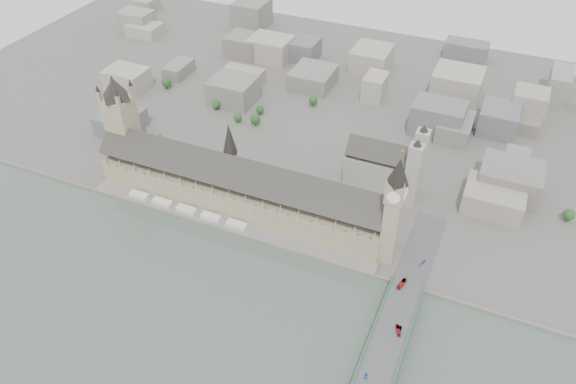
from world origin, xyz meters
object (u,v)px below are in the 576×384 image
at_px(red_bus_south, 398,330).
at_px(car_silver, 400,329).
at_px(victoria_tower, 122,122).
at_px(car_approach, 423,262).
at_px(car_blue, 366,376).
at_px(westminster_abbey, 386,168).
at_px(red_bus_north, 402,284).
at_px(elizabeth_tower, 394,205).
at_px(westminster_bridge, 382,358).
at_px(palace_of_westminster, 239,187).

bearing_deg(red_bus_south, car_silver, 46.79).
xyz_separation_m(victoria_tower, car_approach, (289.63, -20.39, -44.28)).
height_order(car_blue, car_approach, car_approach).
distance_m(red_bus_south, car_blue, 43.57).
height_order(victoria_tower, westminster_abbey, victoria_tower).
bearing_deg(red_bus_north, car_blue, -77.22).
height_order(westminster_abbey, red_bus_south, westminster_abbey).
height_order(elizabeth_tower, westminster_bridge, elizabeth_tower).
distance_m(westminster_abbey, red_bus_south, 170.78).
height_order(palace_of_westminster, elizabeth_tower, elizabeth_tower).
bearing_deg(victoria_tower, westminster_bridge, -21.78).
bearing_deg(westminster_bridge, elizabeth_tower, 104.11).
xyz_separation_m(red_bus_south, car_blue, (-9.66, -42.48, -0.68)).
bearing_deg(westminster_bridge, car_blue, -103.99).
distance_m(car_blue, car_approach, 114.54).
distance_m(red_bus_north, car_blue, 84.96).
xyz_separation_m(car_blue, car_silver, (10.53, 44.87, 0.11)).
xyz_separation_m(westminster_bridge, car_blue, (-5.21, -20.91, 5.78)).
distance_m(elizabeth_tower, car_silver, 90.52).
bearing_deg(car_silver, elizabeth_tower, 109.74).
bearing_deg(palace_of_westminster, victoria_tower, 177.04).
height_order(elizabeth_tower, westminster_abbey, elizabeth_tower).
bearing_deg(victoria_tower, car_blue, -25.74).
height_order(palace_of_westminster, car_blue, palace_of_westminster).
relative_size(elizabeth_tower, car_approach, 23.17).
height_order(palace_of_westminster, red_bus_south, palace_of_westminster).
distance_m(westminster_bridge, car_silver, 25.24).
bearing_deg(car_silver, red_bus_north, 100.37).
relative_size(elizabeth_tower, red_bus_north, 9.24).
relative_size(victoria_tower, red_bus_south, 10.46).
height_order(red_bus_north, car_silver, red_bus_north).
relative_size(red_bus_south, car_blue, 2.50).
distance_m(elizabeth_tower, westminster_bridge, 111.81).
distance_m(palace_of_westminster, elizabeth_tower, 142.94).
bearing_deg(westminster_bridge, westminster_abbey, 105.64).
distance_m(palace_of_westminster, red_bus_north, 164.28).
bearing_deg(westminster_abbey, red_bus_south, -70.96).
xyz_separation_m(palace_of_westminster, red_bus_north, (158.13, -43.17, -10.84)).
bearing_deg(elizabeth_tower, westminster_abbey, 107.29).
height_order(red_bus_south, car_silver, red_bus_south).
xyz_separation_m(westminster_bridge, red_bus_north, (-3.87, 64.03, 6.75)).
height_order(car_silver, car_approach, car_silver).
relative_size(elizabeth_tower, red_bus_south, 11.25).
bearing_deg(victoria_tower, westminster_abbey, 16.50).
bearing_deg(car_blue, elizabeth_tower, 90.06).
distance_m(elizabeth_tower, car_blue, 127.01).
distance_m(westminster_bridge, westminster_abbey, 190.56).
xyz_separation_m(elizabeth_tower, westminster_abbey, (-27.08, 87.00, -33.01)).
distance_m(westminster_bridge, car_blue, 22.31).
xyz_separation_m(palace_of_westminster, westminster_abbey, (110.92, 75.30, 2.38)).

